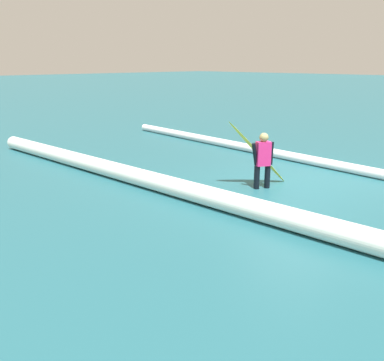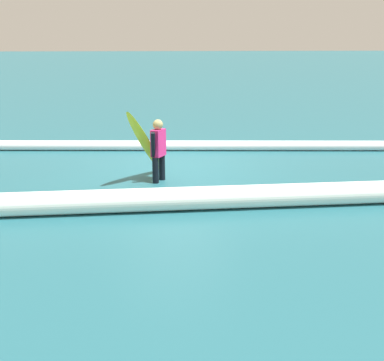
# 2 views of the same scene
# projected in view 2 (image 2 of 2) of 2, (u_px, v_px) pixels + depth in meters

# --- Properties ---
(ground_plane) EXTENTS (182.63, 182.63, 0.00)m
(ground_plane) POSITION_uv_depth(u_px,v_px,m) (174.00, 171.00, 11.62)
(ground_plane) COLOR #215B66
(surfer) EXTENTS (0.34, 0.54, 1.38)m
(surfer) POSITION_uv_depth(u_px,v_px,m) (158.00, 148.00, 10.59)
(surfer) COLOR black
(surfer) RESTS_ON ground_plane
(surfboard) EXTENTS (0.92, 1.65, 1.67)m
(surfboard) POSITION_uv_depth(u_px,v_px,m) (146.00, 143.00, 10.71)
(surfboard) COLOR yellow
(surfboard) RESTS_ON ground_plane
(wave_crest_foreground) EXTENTS (20.45, 1.73, 0.28)m
(wave_crest_foreground) POSITION_uv_depth(u_px,v_px,m) (197.00, 146.00, 13.65)
(wave_crest_foreground) COLOR white
(wave_crest_foreground) RESTS_ON ground_plane
(wave_crest_midground) EXTENTS (20.97, 1.24, 0.43)m
(wave_crest_midground) POSITION_uv_depth(u_px,v_px,m) (225.00, 197.00, 9.06)
(wave_crest_midground) COLOR white
(wave_crest_midground) RESTS_ON ground_plane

